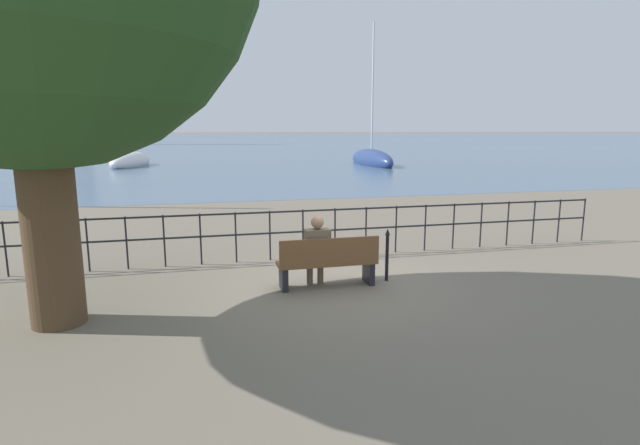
% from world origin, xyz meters
% --- Properties ---
extents(ground_plane, '(1000.00, 1000.00, 0.00)m').
position_xyz_m(ground_plane, '(0.00, 0.00, 0.00)').
color(ground_plane, '#706656').
extents(harbor_water, '(600.00, 300.00, 0.01)m').
position_xyz_m(harbor_water, '(0.00, 160.77, 0.00)').
color(harbor_water, '#47607A').
rests_on(harbor_water, ground_plane).
extents(park_bench, '(1.74, 0.45, 0.90)m').
position_xyz_m(park_bench, '(0.00, -0.06, 0.43)').
color(park_bench, brown).
rests_on(park_bench, ground_plane).
extents(seated_person_left, '(0.43, 0.35, 1.26)m').
position_xyz_m(seated_person_left, '(-0.18, 0.01, 0.69)').
color(seated_person_left, brown).
rests_on(seated_person_left, ground_plane).
extents(promenade_railing, '(14.13, 0.04, 1.05)m').
position_xyz_m(promenade_railing, '(0.00, 2.00, 0.69)').
color(promenade_railing, black).
rests_on(promenade_railing, ground_plane).
extents(closed_umbrella, '(0.09, 0.09, 0.97)m').
position_xyz_m(closed_umbrella, '(1.13, 0.05, 0.54)').
color(closed_umbrella, black).
rests_on(closed_umbrella, ground_plane).
extents(sailboat_1, '(3.39, 6.36, 8.88)m').
position_xyz_m(sailboat_1, '(-6.84, 31.43, 0.34)').
color(sailboat_1, white).
rests_on(sailboat_1, ground_plane).
extents(sailboat_2, '(1.82, 8.36, 11.05)m').
position_xyz_m(sailboat_2, '(11.12, 28.62, 0.39)').
color(sailboat_2, navy).
rests_on(sailboat_2, ground_plane).
extents(harbor_lighthouse, '(4.71, 4.71, 27.71)m').
position_xyz_m(harbor_lighthouse, '(-23.07, 93.11, 12.89)').
color(harbor_lighthouse, white).
rests_on(harbor_lighthouse, ground_plane).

